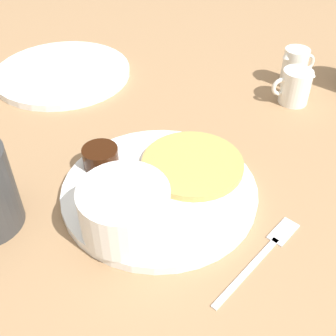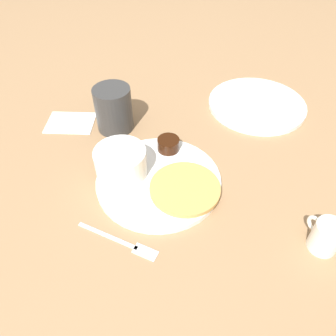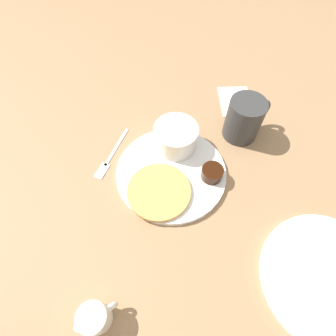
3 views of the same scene
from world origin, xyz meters
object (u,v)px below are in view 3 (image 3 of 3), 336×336
Objects in this scene: plate at (171,173)px; bowl at (176,136)px; coffee_mug at (245,119)px; creamer_pitcher_near at (95,318)px; fork at (109,158)px.

bowl is (-0.07, -0.01, 0.04)m from plate.
coffee_mug is (-0.08, 0.15, 0.01)m from bowl.
coffee_mug reaches higher than plate.
creamer_pitcher_near is (0.31, -0.05, 0.02)m from plate.
coffee_mug reaches higher than creamer_pitcher_near.
creamer_pitcher_near is 0.38× the size of fork.
plate is at bearing 170.77° from creamer_pitcher_near.
creamer_pitcher_near is at bearing -6.27° from bowl.
fork is at bearing -162.10° from creamer_pitcher_near.
plate is 0.08m from bowl.
coffee_mug is (-0.16, 0.14, 0.05)m from plate.
creamer_pitcher_near is at bearing -22.04° from coffee_mug.
coffee_mug is 0.33m from fork.
coffee_mug is 1.76× the size of creamer_pitcher_near.
plate reaches higher than fork.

